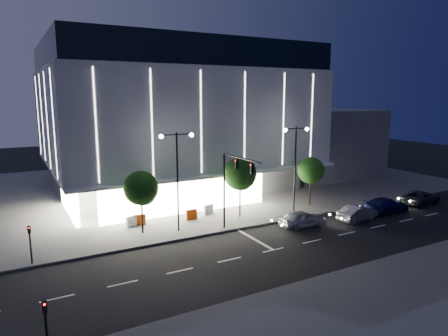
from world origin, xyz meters
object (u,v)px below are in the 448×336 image
Objects in this scene: street_lamp_east at (295,156)px; barrier_d at (209,209)px; tree_mid at (240,176)px; car_second at (358,213)px; tree_left at (141,190)px; ped_signal_far at (30,240)px; car_lead at (303,219)px; tree_right at (311,172)px; traffic_mast at (232,178)px; car_fourth at (421,197)px; barrier_b at (132,221)px; barrier_a at (140,220)px; street_lamp_west at (177,167)px; barrier_c at (192,214)px; ped_signal_near at (46,323)px; car_third at (386,205)px.

street_lamp_east is 10.43m from barrier_d.
street_lamp_east reaches higher than tree_mid.
car_second is at bearing -32.60° from tree_mid.
tree_left reaches higher than barrier_d.
tree_left is at bearing 15.61° from ped_signal_far.
tree_right is at bearing -42.18° from car_lead.
ped_signal_far is (-16.00, 1.16, -3.14)m from traffic_mast.
traffic_mast is at bearing 78.78° from car_fourth.
traffic_mast is at bearing -27.84° from tree_left.
barrier_b is at bearing 66.30° from car_lead.
tree_right is 5.01× the size of barrier_a.
barrier_c is (2.40, 2.49, -5.31)m from street_lamp_west.
ped_signal_far is 2.73× the size of barrier_d.
street_lamp_west reaches higher than barrier_b.
traffic_mast reaches higher than ped_signal_near.
car_fourth is 4.86× the size of barrier_c.
tree_right is at bearing 58.62° from car_fourth.
car_lead is 6.07m from car_second.
car_third is at bearing -28.96° from street_lamp_east.
tree_right is 6.99m from car_second.
car_fourth is at bearing 13.19° from ped_signal_near.
car_lead is at bearing -11.98° from traffic_mast.
barrier_c is (5.37, 1.47, -3.38)m from tree_left.
barrier_b is (-16.36, 3.19, -5.31)m from street_lamp_east.
barrier_b is (8.64, 4.69, -1.24)m from ped_signal_far.
street_lamp_east is 12.12m from barrier_c.
car_lead reaches higher than barrier_a.
barrier_a is at bearing 163.86° from barrier_d.
barrier_b is (8.64, 16.69, -1.24)m from ped_signal_near.
barrier_a is (0.43, 2.29, -3.38)m from tree_left.
street_lamp_east is 10.95m from car_third.
barrier_b is at bearing 100.15° from tree_left.
traffic_mast reaches higher than barrier_c.
street_lamp_west is at bearing 77.13° from car_third.
barrier_c is at bearing -29.15° from barrier_b.
car_fourth reaches higher than barrier_b.
street_lamp_west is 7.77m from barrier_d.
car_fourth is (30.78, -5.20, -3.29)m from tree_left.
tree_mid is 5.59× the size of barrier_d.
street_lamp_west is at bearing 48.37° from ped_signal_near.
barrier_b is (-20.11, 8.38, -0.11)m from car_second.
barrier_a is at bearing 137.61° from traffic_mast.
barrier_a is (-19.29, 8.50, -0.11)m from car_second.
barrier_d is at bearing 83.83° from traffic_mast.
car_lead is at bearing -66.13° from barrier_d.
tree_left is 25.28m from car_third.
ped_signal_near reaches higher than car_lead.
car_third reaches higher than car_lead.
ped_signal_far is 1.00× the size of ped_signal_near.
ped_signal_far is 22.94m from car_lead.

